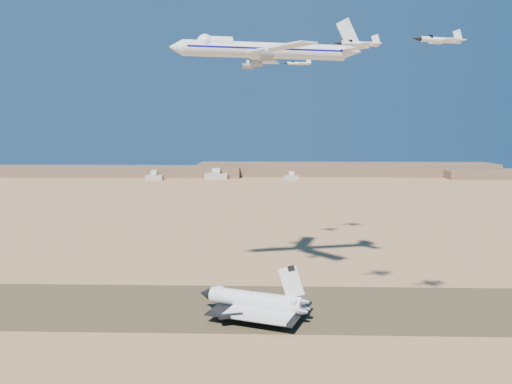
{
  "coord_description": "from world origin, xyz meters",
  "views": [
    {
      "loc": [
        12.61,
        -179.12,
        65.78
      ],
      "look_at": [
        7.12,
        8.0,
        42.32
      ],
      "focal_mm": 35.0,
      "sensor_mm": 36.0,
      "label": 1
    }
  ],
  "objects_px": {
    "shuttle": "(254,302)",
    "carrier_747": "(260,50)",
    "chase_jet_a": "(359,44)",
    "chase_jet_b": "(439,40)",
    "crew_c": "(276,322)",
    "crew_a": "(283,323)",
    "chase_jet_c": "(298,63)",
    "chase_jet_d": "(329,57)",
    "crew_b": "(272,322)"
  },
  "relations": [
    {
      "from": "chase_jet_c",
      "to": "carrier_747",
      "type": "bearing_deg",
      "value": -115.04
    },
    {
      "from": "carrier_747",
      "to": "crew_b",
      "type": "height_order",
      "value": "carrier_747"
    },
    {
      "from": "carrier_747",
      "to": "crew_a",
      "type": "xyz_separation_m",
      "value": [
        8.52,
        -36.02,
        -95.28
      ]
    },
    {
      "from": "chase_jet_d",
      "to": "chase_jet_c",
      "type": "bearing_deg",
      "value": -143.6
    },
    {
      "from": "shuttle",
      "to": "chase_jet_b",
      "type": "xyz_separation_m",
      "value": [
        50.68,
        -30.47,
        84.25
      ]
    },
    {
      "from": "chase_jet_a",
      "to": "chase_jet_b",
      "type": "xyz_separation_m",
      "value": [
        19.15,
        -13.91,
        -1.42
      ]
    },
    {
      "from": "crew_c",
      "to": "chase_jet_d",
      "type": "height_order",
      "value": "chase_jet_d"
    },
    {
      "from": "chase_jet_c",
      "to": "chase_jet_d",
      "type": "xyz_separation_m",
      "value": [
        16.56,
        14.62,
        4.96
      ]
    },
    {
      "from": "shuttle",
      "to": "chase_jet_d",
      "type": "height_order",
      "value": "chase_jet_d"
    },
    {
      "from": "carrier_747",
      "to": "crew_c",
      "type": "height_order",
      "value": "carrier_747"
    },
    {
      "from": "crew_b",
      "to": "chase_jet_c",
      "type": "height_order",
      "value": "chase_jet_c"
    },
    {
      "from": "chase_jet_a",
      "to": "chase_jet_b",
      "type": "distance_m",
      "value": 23.71
    },
    {
      "from": "shuttle",
      "to": "crew_c",
      "type": "bearing_deg",
      "value": -22.31
    },
    {
      "from": "carrier_747",
      "to": "chase_jet_a",
      "type": "distance_m",
      "value": 54.23
    },
    {
      "from": "carrier_747",
      "to": "chase_jet_a",
      "type": "height_order",
      "value": "carrier_747"
    },
    {
      "from": "crew_a",
      "to": "crew_c",
      "type": "xyz_separation_m",
      "value": [
        -2.33,
        1.14,
        -0.07
      ]
    },
    {
      "from": "crew_c",
      "to": "chase_jet_b",
      "type": "xyz_separation_m",
      "value": [
        43.14,
        -23.79,
        88.78
      ]
    },
    {
      "from": "crew_a",
      "to": "crew_b",
      "type": "relative_size",
      "value": 0.98
    },
    {
      "from": "chase_jet_c",
      "to": "crew_a",
      "type": "bearing_deg",
      "value": -102.17
    },
    {
      "from": "chase_jet_a",
      "to": "chase_jet_c",
      "type": "bearing_deg",
      "value": 83.09
    },
    {
      "from": "carrier_747",
      "to": "chase_jet_b",
      "type": "height_order",
      "value": "carrier_747"
    },
    {
      "from": "crew_a",
      "to": "chase_jet_a",
      "type": "height_order",
      "value": "chase_jet_a"
    },
    {
      "from": "chase_jet_a",
      "to": "chase_jet_c",
      "type": "xyz_separation_m",
      "value": [
        -12.79,
        96.25,
        6.74
      ]
    },
    {
      "from": "chase_jet_a",
      "to": "crew_b",
      "type": "bearing_deg",
      "value": 145.21
    },
    {
      "from": "chase_jet_c",
      "to": "chase_jet_a",
      "type": "bearing_deg",
      "value": -88.82
    },
    {
      "from": "crew_a",
      "to": "chase_jet_d",
      "type": "bearing_deg",
      "value": -24.29
    },
    {
      "from": "chase_jet_a",
      "to": "carrier_747",
      "type": "bearing_deg",
      "value": 109.51
    },
    {
      "from": "carrier_747",
      "to": "chase_jet_a",
      "type": "xyz_separation_m",
      "value": [
        30.18,
        -44.76,
        -5.15
      ]
    },
    {
      "from": "shuttle",
      "to": "carrier_747",
      "type": "distance_m",
      "value": 95.1
    },
    {
      "from": "carrier_747",
      "to": "crew_a",
      "type": "relative_size",
      "value": 40.95
    },
    {
      "from": "carrier_747",
      "to": "chase_jet_d",
      "type": "distance_m",
      "value": 74.6
    },
    {
      "from": "crew_b",
      "to": "chase_jet_c",
      "type": "bearing_deg",
      "value": -44.74
    },
    {
      "from": "shuttle",
      "to": "carrier_747",
      "type": "bearing_deg",
      "value": 106.49
    },
    {
      "from": "chase_jet_c",
      "to": "chase_jet_d",
      "type": "bearing_deg",
      "value": 35.05
    },
    {
      "from": "crew_b",
      "to": "chase_jet_c",
      "type": "xyz_separation_m",
      "value": [
        12.54,
        86.87,
        96.85
      ]
    },
    {
      "from": "crew_b",
      "to": "chase_jet_b",
      "type": "bearing_deg",
      "value": -154.15
    },
    {
      "from": "chase_jet_b",
      "to": "chase_jet_d",
      "type": "height_order",
      "value": "chase_jet_d"
    },
    {
      "from": "carrier_747",
      "to": "crew_b",
      "type": "bearing_deg",
      "value": -96.05
    },
    {
      "from": "crew_c",
      "to": "chase_jet_b",
      "type": "distance_m",
      "value": 101.53
    },
    {
      "from": "crew_c",
      "to": "chase_jet_b",
      "type": "relative_size",
      "value": 0.11
    },
    {
      "from": "crew_c",
      "to": "chase_jet_d",
      "type": "distance_m",
      "value": 146.13
    },
    {
      "from": "crew_a",
      "to": "crew_c",
      "type": "height_order",
      "value": "crew_a"
    },
    {
      "from": "chase_jet_b",
      "to": "chase_jet_d",
      "type": "bearing_deg",
      "value": 78.7
    },
    {
      "from": "crew_a",
      "to": "chase_jet_b",
      "type": "xyz_separation_m",
      "value": [
        40.81,
        -22.65,
        88.71
      ]
    },
    {
      "from": "shuttle",
      "to": "crew_c",
      "type": "xyz_separation_m",
      "value": [
        7.54,
        -6.69,
        -4.53
      ]
    },
    {
      "from": "shuttle",
      "to": "chase_jet_d",
      "type": "distance_m",
      "value": 140.07
    },
    {
      "from": "shuttle",
      "to": "chase_jet_d",
      "type": "xyz_separation_m",
      "value": [
        35.3,
        94.3,
        97.37
      ]
    },
    {
      "from": "crew_b",
      "to": "chase_jet_d",
      "type": "distance_m",
      "value": 146.67
    },
    {
      "from": "crew_c",
      "to": "chase_jet_a",
      "type": "distance_m",
      "value": 93.86
    },
    {
      "from": "crew_a",
      "to": "chase_jet_b",
      "type": "distance_m",
      "value": 100.24
    }
  ]
}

